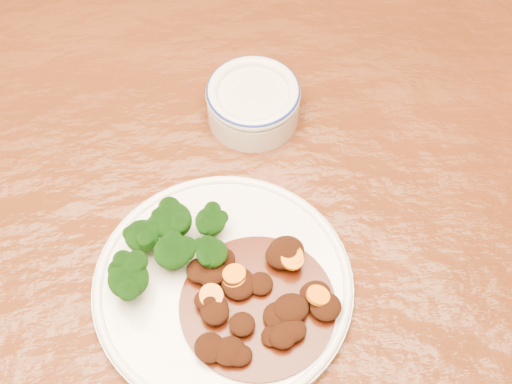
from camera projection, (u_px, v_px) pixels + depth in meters
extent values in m
cube|color=#54230E|center=(169.00, 235.00, 0.81)|extent=(1.57, 1.03, 0.04)
cylinder|color=white|center=(223.00, 286.00, 0.75)|extent=(0.27, 0.27, 0.01)
torus|color=white|center=(223.00, 284.00, 0.74)|extent=(0.27, 0.27, 0.01)
cylinder|color=#679E51|center=(132.00, 288.00, 0.73)|extent=(0.01, 0.01, 0.02)
ellipsoid|color=black|center=(128.00, 279.00, 0.71)|extent=(0.04, 0.04, 0.03)
cylinder|color=#679E51|center=(174.00, 231.00, 0.77)|extent=(0.01, 0.01, 0.02)
ellipsoid|color=black|center=(172.00, 221.00, 0.75)|extent=(0.04, 0.04, 0.03)
cylinder|color=#679E51|center=(174.00, 261.00, 0.75)|extent=(0.01, 0.01, 0.02)
ellipsoid|color=black|center=(172.00, 252.00, 0.73)|extent=(0.04, 0.04, 0.03)
cylinder|color=#679E51|center=(211.00, 230.00, 0.77)|extent=(0.01, 0.01, 0.02)
ellipsoid|color=black|center=(210.00, 221.00, 0.75)|extent=(0.03, 0.03, 0.03)
cylinder|color=#679E51|center=(213.00, 261.00, 0.75)|extent=(0.01, 0.01, 0.02)
ellipsoid|color=black|center=(212.00, 253.00, 0.73)|extent=(0.03, 0.03, 0.03)
cylinder|color=#679E51|center=(144.00, 245.00, 0.76)|extent=(0.01, 0.01, 0.02)
ellipsoid|color=black|center=(142.00, 236.00, 0.74)|extent=(0.04, 0.04, 0.03)
cylinder|color=#421407|center=(258.00, 306.00, 0.73)|extent=(0.16, 0.16, 0.00)
ellipsoid|color=black|center=(242.00, 324.00, 0.71)|extent=(0.03, 0.03, 0.01)
ellipsoid|color=black|center=(229.00, 351.00, 0.69)|extent=(0.03, 0.03, 0.02)
ellipsoid|color=black|center=(326.00, 307.00, 0.72)|extent=(0.03, 0.03, 0.02)
ellipsoid|color=black|center=(214.00, 307.00, 0.72)|extent=(0.03, 0.02, 0.01)
ellipsoid|color=black|center=(239.00, 288.00, 0.73)|extent=(0.02, 0.02, 0.01)
ellipsoid|color=black|center=(210.00, 347.00, 0.69)|extent=(0.03, 0.03, 0.02)
ellipsoid|color=black|center=(283.00, 336.00, 0.70)|extent=(0.03, 0.03, 0.01)
ellipsoid|color=black|center=(223.00, 259.00, 0.75)|extent=(0.03, 0.03, 0.01)
ellipsoid|color=black|center=(291.00, 308.00, 0.71)|extent=(0.04, 0.03, 0.02)
ellipsoid|color=black|center=(200.00, 270.00, 0.74)|extent=(0.03, 0.03, 0.01)
ellipsoid|color=black|center=(284.00, 255.00, 0.75)|extent=(0.04, 0.03, 0.02)
ellipsoid|color=black|center=(260.00, 284.00, 0.73)|extent=(0.03, 0.03, 0.01)
ellipsoid|color=black|center=(211.00, 268.00, 0.74)|extent=(0.03, 0.04, 0.02)
ellipsoid|color=black|center=(215.00, 311.00, 0.71)|extent=(0.03, 0.03, 0.01)
ellipsoid|color=black|center=(286.00, 251.00, 0.75)|extent=(0.04, 0.04, 0.02)
ellipsoid|color=black|center=(209.00, 299.00, 0.72)|extent=(0.03, 0.02, 0.02)
ellipsoid|color=black|center=(239.00, 355.00, 0.69)|extent=(0.03, 0.02, 0.01)
ellipsoid|color=black|center=(277.00, 316.00, 0.71)|extent=(0.03, 0.03, 0.01)
ellipsoid|color=black|center=(292.00, 331.00, 0.70)|extent=(0.03, 0.03, 0.02)
ellipsoid|color=black|center=(238.00, 283.00, 0.73)|extent=(0.04, 0.04, 0.02)
ellipsoid|color=black|center=(211.00, 276.00, 0.73)|extent=(0.03, 0.02, 0.01)
ellipsoid|color=black|center=(315.00, 293.00, 0.73)|extent=(0.03, 0.03, 0.02)
ellipsoid|color=black|center=(272.00, 336.00, 0.70)|extent=(0.02, 0.02, 0.01)
cylinder|color=orange|center=(234.00, 274.00, 0.73)|extent=(0.03, 0.03, 0.01)
cylinder|color=orange|center=(235.00, 279.00, 0.73)|extent=(0.03, 0.03, 0.01)
cylinder|color=orange|center=(318.00, 296.00, 0.71)|extent=(0.03, 0.03, 0.01)
cylinder|color=orange|center=(211.00, 295.00, 0.71)|extent=(0.03, 0.03, 0.01)
cylinder|color=orange|center=(292.00, 259.00, 0.74)|extent=(0.03, 0.03, 0.01)
cylinder|color=orange|center=(292.00, 256.00, 0.74)|extent=(0.03, 0.03, 0.01)
cylinder|color=beige|center=(253.00, 107.00, 0.87)|extent=(0.11, 0.11, 0.04)
cylinder|color=beige|center=(253.00, 95.00, 0.85)|extent=(0.09, 0.09, 0.01)
torus|color=beige|center=(253.00, 93.00, 0.85)|extent=(0.11, 0.11, 0.01)
torus|color=navy|center=(253.00, 91.00, 0.84)|extent=(0.11, 0.11, 0.01)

